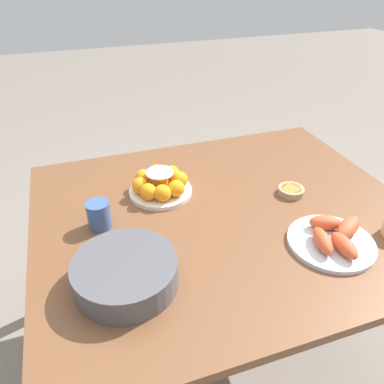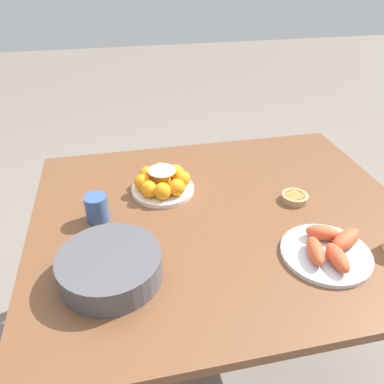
{
  "view_description": "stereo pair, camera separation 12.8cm",
  "coord_description": "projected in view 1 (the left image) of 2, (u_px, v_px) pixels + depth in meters",
  "views": [
    {
      "loc": [
        0.43,
        0.92,
        1.48
      ],
      "look_at": [
        0.09,
        -0.09,
        0.77
      ],
      "focal_mm": 35.0,
      "sensor_mm": 36.0,
      "label": 1
    },
    {
      "loc": [
        0.31,
        0.96,
        1.48
      ],
      "look_at": [
        0.09,
        -0.09,
        0.77
      ],
      "focal_mm": 35.0,
      "sensor_mm": 36.0,
      "label": 2
    }
  ],
  "objects": [
    {
      "name": "cake_plate",
      "position": [
        160.0,
        184.0,
        1.33
      ],
      "size": [
        0.22,
        0.22,
        0.1
      ],
      "color": "silver",
      "rests_on": "dining_table"
    },
    {
      "name": "dining_table",
      "position": [
        224.0,
        231.0,
        1.31
      ],
      "size": [
        1.25,
        1.04,
        0.73
      ],
      "color": "brown",
      "rests_on": "ground_plane"
    },
    {
      "name": "serving_bowl",
      "position": [
        125.0,
        272.0,
        0.96
      ],
      "size": [
        0.27,
        0.27,
        0.08
      ],
      "color": "#4C4C51",
      "rests_on": "dining_table"
    },
    {
      "name": "seafood_platter",
      "position": [
        333.0,
        238.0,
        1.11
      ],
      "size": [
        0.26,
        0.26,
        0.06
      ],
      "color": "silver",
      "rests_on": "dining_table"
    },
    {
      "name": "sauce_bowl",
      "position": [
        291.0,
        191.0,
        1.34
      ],
      "size": [
        0.09,
        0.09,
        0.02
      ],
      "color": "tan",
      "rests_on": "dining_table"
    },
    {
      "name": "cup_near",
      "position": [
        99.0,
        215.0,
        1.16
      ],
      "size": [
        0.07,
        0.07,
        0.09
      ],
      "color": "#38568E",
      "rests_on": "dining_table"
    },
    {
      "name": "ground_plane",
      "position": [
        217.0,
        344.0,
        1.66
      ],
      "size": [
        12.0,
        12.0,
        0.0
      ],
      "primitive_type": "plane",
      "color": "slate"
    }
  ]
}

